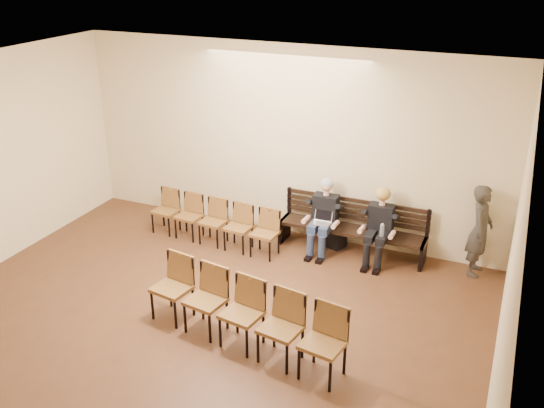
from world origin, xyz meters
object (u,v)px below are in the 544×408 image
(seated_woman, at_px, (379,228))
(chair_row_front, at_px, (213,222))
(bench, at_px, (351,240))
(seated_man, at_px, (324,217))
(laptop, at_px, (321,225))
(bag, at_px, (333,238))
(chair_row_back, at_px, (241,315))
(passerby, at_px, (481,224))
(water_bottle, at_px, (381,237))

(seated_woman, xyz_separation_m, chair_row_front, (-2.90, -0.53, -0.19))
(bench, height_order, seated_man, seated_man)
(bench, xyz_separation_m, laptop, (-0.47, -0.30, 0.34))
(laptop, relative_size, bag, 0.77)
(seated_woman, bearing_deg, chair_row_back, -109.58)
(bench, relative_size, passerby, 1.46)
(seated_man, bearing_deg, passerby, 4.87)
(laptop, height_order, passerby, passerby)
(laptop, distance_m, chair_row_front, 1.97)
(seated_man, xyz_separation_m, bag, (0.13, 0.22, -0.49))
(seated_woman, height_order, bag, seated_woman)
(bench, xyz_separation_m, chair_row_front, (-2.40, -0.65, 0.19))
(seated_woman, relative_size, bag, 2.91)
(chair_row_back, bearing_deg, chair_row_front, 134.73)
(water_bottle, distance_m, passerby, 1.59)
(seated_woman, height_order, chair_row_front, seated_woman)
(water_bottle, relative_size, bag, 0.56)
(chair_row_front, bearing_deg, water_bottle, 9.76)
(chair_row_back, bearing_deg, bench, 88.83)
(bag, height_order, passerby, passerby)
(water_bottle, distance_m, chair_row_back, 3.09)
(seated_man, distance_m, bag, 0.55)
(seated_woman, xyz_separation_m, laptop, (-0.97, -0.18, -0.04))
(seated_man, height_order, passerby, passerby)
(bag, bearing_deg, water_bottle, -24.81)
(seated_woman, height_order, chair_row_back, seated_woman)
(laptop, relative_size, water_bottle, 1.36)
(bench, height_order, bag, bench)
(bag, relative_size, chair_row_front, 0.16)
(passerby, bearing_deg, chair_row_back, 144.05)
(water_bottle, relative_size, passerby, 0.13)
(bag, xyz_separation_m, chair_row_front, (-2.04, -0.75, 0.26))
(passerby, bearing_deg, bag, 93.29)
(bench, height_order, chair_row_back, chair_row_back)
(bag, height_order, chair_row_front, chair_row_front)
(bag, bearing_deg, passerby, 0.00)
(laptop, xyz_separation_m, bag, (0.11, 0.40, -0.41))
(bag, bearing_deg, seated_man, -120.03)
(passerby, xyz_separation_m, chair_row_front, (-4.50, -0.75, -0.48))
(seated_woman, relative_size, chair_row_back, 0.41)
(laptop, relative_size, passerby, 0.18)
(laptop, distance_m, bag, 0.58)
(bench, height_order, water_bottle, water_bottle)
(bench, relative_size, water_bottle, 11.08)
(laptop, bearing_deg, bench, 39.46)
(laptop, height_order, chair_row_back, chair_row_back)
(seated_man, relative_size, bag, 3.11)
(bench, xyz_separation_m, bag, (-0.36, 0.10, -0.07))
(passerby, bearing_deg, bench, 96.02)
(passerby, distance_m, chair_row_front, 4.59)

